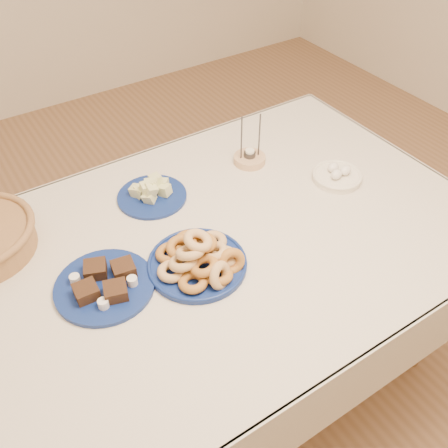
{
  "coord_description": "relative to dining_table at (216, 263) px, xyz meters",
  "views": [
    {
      "loc": [
        -0.58,
        -0.94,
        1.82
      ],
      "look_at": [
        0.0,
        -0.05,
        0.85
      ],
      "focal_mm": 40.0,
      "sensor_mm": 36.0,
      "label": 1
    }
  ],
  "objects": [
    {
      "name": "donut_platter",
      "position": [
        -0.1,
        -0.07,
        0.14
      ],
      "size": [
        0.36,
        0.36,
        0.13
      ],
      "rotation": [
        0.0,
        0.0,
        0.31
      ],
      "color": "navy",
      "rests_on": "dining_table"
    },
    {
      "name": "brownie_plate",
      "position": [
        -0.36,
        0.0,
        0.12
      ],
      "size": [
        0.37,
        0.37,
        0.05
      ],
      "rotation": [
        0.0,
        0.0,
        -0.41
      ],
      "color": "navy",
      "rests_on": "dining_table"
    },
    {
      "name": "egg_bowl",
      "position": [
        0.52,
        0.02,
        0.12
      ],
      "size": [
        0.21,
        0.21,
        0.06
      ],
      "rotation": [
        0.0,
        0.0,
        0.23
      ],
      "color": "silver",
      "rests_on": "dining_table"
    },
    {
      "name": "melon_plate",
      "position": [
        -0.07,
        0.28,
        0.13
      ],
      "size": [
        0.25,
        0.25,
        0.08
      ],
      "rotation": [
        0.0,
        0.0,
        -0.08
      ],
      "color": "navy",
      "rests_on": "dining_table"
    },
    {
      "name": "dining_table",
      "position": [
        0.0,
        0.0,
        0.0
      ],
      "size": [
        1.71,
        1.11,
        0.75
      ],
      "color": "brown",
      "rests_on": "ground"
    },
    {
      "name": "ground",
      "position": [
        0.0,
        0.0,
        -0.64
      ],
      "size": [
        5.0,
        5.0,
        0.0
      ],
      "primitive_type": "plane",
      "color": "#8B6242",
      "rests_on": "ground"
    },
    {
      "name": "candle_holder",
      "position": [
        0.32,
        0.27,
        0.12
      ],
      "size": [
        0.14,
        0.14,
        0.19
      ],
      "rotation": [
        0.0,
        0.0,
        -0.28
      ],
      "color": "tan",
      "rests_on": "dining_table"
    }
  ]
}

